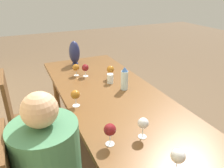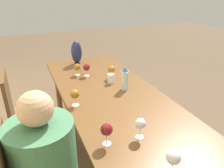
{
  "view_description": "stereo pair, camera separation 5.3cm",
  "coord_description": "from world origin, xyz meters",
  "px_view_note": "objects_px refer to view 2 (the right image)",
  "views": [
    {
      "loc": [
        -1.59,
        0.77,
        1.68
      ],
      "look_at": [
        0.09,
        0.0,
        0.84
      ],
      "focal_mm": 35.0,
      "sensor_mm": 36.0,
      "label": 1
    },
    {
      "loc": [
        -1.61,
        0.72,
        1.68
      ],
      "look_at": [
        0.09,
        0.0,
        0.84
      ],
      "focal_mm": 35.0,
      "sensor_mm": 36.0,
      "label": 2
    }
  ],
  "objects_px": {
    "wine_glass_1": "(77,67)",
    "wine_glass_5": "(174,158)",
    "vase": "(77,52)",
    "wine_glass_6": "(111,70)",
    "wine_glass_3": "(86,68)",
    "water_tumbler": "(111,79)",
    "wine_glass_0": "(107,130)",
    "water_bottle": "(125,79)",
    "chair_far": "(27,117)",
    "wine_glass_4": "(140,124)",
    "wine_glass_7": "(75,94)"
  },
  "relations": [
    {
      "from": "wine_glass_1",
      "to": "wine_glass_5",
      "type": "xyz_separation_m",
      "value": [
        -1.57,
        -0.12,
        -0.0
      ]
    },
    {
      "from": "vase",
      "to": "wine_glass_6",
      "type": "bearing_deg",
      "value": -160.06
    },
    {
      "from": "wine_glass_3",
      "to": "wine_glass_5",
      "type": "bearing_deg",
      "value": -178.81
    },
    {
      "from": "water_tumbler",
      "to": "wine_glass_0",
      "type": "bearing_deg",
      "value": 155.71
    },
    {
      "from": "water_bottle",
      "to": "chair_far",
      "type": "relative_size",
      "value": 0.23
    },
    {
      "from": "wine_glass_4",
      "to": "wine_glass_1",
      "type": "bearing_deg",
      "value": 4.47
    },
    {
      "from": "wine_glass_7",
      "to": "chair_far",
      "type": "relative_size",
      "value": 0.15
    },
    {
      "from": "wine_glass_0",
      "to": "wine_glass_3",
      "type": "relative_size",
      "value": 1.09
    },
    {
      "from": "wine_glass_0",
      "to": "wine_glass_5",
      "type": "relative_size",
      "value": 1.15
    },
    {
      "from": "wine_glass_0",
      "to": "wine_glass_4",
      "type": "xyz_separation_m",
      "value": [
        -0.02,
        -0.23,
        -0.0
      ]
    },
    {
      "from": "vase",
      "to": "wine_glass_1",
      "type": "bearing_deg",
      "value": 165.96
    },
    {
      "from": "wine_glass_7",
      "to": "chair_far",
      "type": "xyz_separation_m",
      "value": [
        0.31,
        0.41,
        -0.31
      ]
    },
    {
      "from": "chair_far",
      "to": "wine_glass_6",
      "type": "bearing_deg",
      "value": -83.22
    },
    {
      "from": "vase",
      "to": "chair_far",
      "type": "bearing_deg",
      "value": 136.1
    },
    {
      "from": "wine_glass_1",
      "to": "wine_glass_7",
      "type": "distance_m",
      "value": 0.69
    },
    {
      "from": "water_bottle",
      "to": "wine_glass_6",
      "type": "bearing_deg",
      "value": 2.22
    },
    {
      "from": "water_bottle",
      "to": "vase",
      "type": "relative_size",
      "value": 0.77
    },
    {
      "from": "water_tumbler",
      "to": "wine_glass_3",
      "type": "relative_size",
      "value": 0.7
    },
    {
      "from": "vase",
      "to": "wine_glass_7",
      "type": "xyz_separation_m",
      "value": [
        -1.04,
        0.29,
        -0.05
      ]
    },
    {
      "from": "wine_glass_3",
      "to": "wine_glass_5",
      "type": "relative_size",
      "value": 1.05
    },
    {
      "from": "wine_glass_1",
      "to": "wine_glass_5",
      "type": "height_order",
      "value": "same"
    },
    {
      "from": "wine_glass_4",
      "to": "wine_glass_6",
      "type": "bearing_deg",
      "value": -12.24
    },
    {
      "from": "water_bottle",
      "to": "wine_glass_1",
      "type": "relative_size",
      "value": 1.72
    },
    {
      "from": "water_bottle",
      "to": "wine_glass_3",
      "type": "bearing_deg",
      "value": 26.86
    },
    {
      "from": "wine_glass_4",
      "to": "wine_glass_7",
      "type": "bearing_deg",
      "value": 26.24
    },
    {
      "from": "water_bottle",
      "to": "wine_glass_6",
      "type": "height_order",
      "value": "water_bottle"
    },
    {
      "from": "wine_glass_0",
      "to": "wine_glass_5",
      "type": "bearing_deg",
      "value": -143.9
    },
    {
      "from": "vase",
      "to": "wine_glass_1",
      "type": "height_order",
      "value": "vase"
    },
    {
      "from": "vase",
      "to": "wine_glass_4",
      "type": "xyz_separation_m",
      "value": [
        -1.63,
        -0.0,
        -0.05
      ]
    },
    {
      "from": "wine_glass_1",
      "to": "wine_glass_5",
      "type": "relative_size",
      "value": 1.01
    },
    {
      "from": "wine_glass_3",
      "to": "wine_glass_4",
      "type": "distance_m",
      "value": 1.19
    },
    {
      "from": "wine_glass_4",
      "to": "wine_glass_5",
      "type": "relative_size",
      "value": 1.1
    },
    {
      "from": "wine_glass_0",
      "to": "chair_far",
      "type": "bearing_deg",
      "value": 28.1
    },
    {
      "from": "wine_glass_3",
      "to": "wine_glass_7",
      "type": "xyz_separation_m",
      "value": [
        -0.59,
        0.28,
        0.0
      ]
    },
    {
      "from": "vase",
      "to": "wine_glass_5",
      "type": "relative_size",
      "value": 2.25
    },
    {
      "from": "water_tumbler",
      "to": "vase",
      "type": "relative_size",
      "value": 0.33
    },
    {
      "from": "wine_glass_0",
      "to": "chair_far",
      "type": "xyz_separation_m",
      "value": [
        0.88,
        0.47,
        -0.32
      ]
    },
    {
      "from": "wine_glass_5",
      "to": "water_bottle",
      "type": "bearing_deg",
      "value": -11.52
    },
    {
      "from": "wine_glass_4",
      "to": "wine_glass_3",
      "type": "bearing_deg",
      "value": 0.46
    },
    {
      "from": "wine_glass_6",
      "to": "vase",
      "type": "bearing_deg",
      "value": 19.94
    },
    {
      "from": "wine_glass_1",
      "to": "wine_glass_3",
      "type": "xyz_separation_m",
      "value": [
        -0.07,
        -0.09,
        0.01
      ]
    },
    {
      "from": "wine_glass_0",
      "to": "wine_glass_4",
      "type": "bearing_deg",
      "value": -95.84
    },
    {
      "from": "water_bottle",
      "to": "chair_far",
      "type": "bearing_deg",
      "value": 78.11
    },
    {
      "from": "water_bottle",
      "to": "vase",
      "type": "xyz_separation_m",
      "value": [
        0.92,
        0.24,
        0.04
      ]
    },
    {
      "from": "wine_glass_5",
      "to": "chair_far",
      "type": "xyz_separation_m",
      "value": [
        1.23,
        0.72,
        -0.3
      ]
    },
    {
      "from": "water_bottle",
      "to": "wine_glass_4",
      "type": "relative_size",
      "value": 1.56
    },
    {
      "from": "water_bottle",
      "to": "wine_glass_4",
      "type": "height_order",
      "value": "water_bottle"
    },
    {
      "from": "wine_glass_3",
      "to": "water_tumbler",
      "type": "bearing_deg",
      "value": -147.94
    },
    {
      "from": "vase",
      "to": "wine_glass_0",
      "type": "bearing_deg",
      "value": 171.96
    },
    {
      "from": "water_bottle",
      "to": "wine_glass_7",
      "type": "distance_m",
      "value": 0.54
    }
  ]
}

